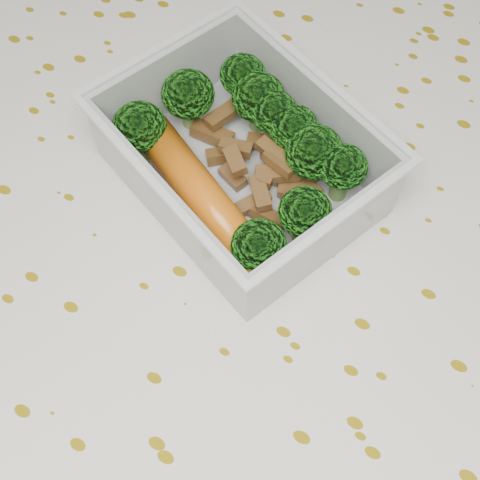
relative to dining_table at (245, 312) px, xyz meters
The scene contains 7 objects.
ground_plane 0.67m from the dining_table, ahead, with size 4.00×4.00×0.00m, color olive.
dining_table is the anchor object (origin of this frame).
tablecloth 0.05m from the dining_table, ahead, with size 1.46×0.96×0.19m.
lunch_container 0.12m from the dining_table, 122.22° to the left, with size 0.20×0.18×0.06m.
broccoli_florets 0.14m from the dining_table, 113.46° to the left, with size 0.16×0.14×0.04m.
meat_pile 0.12m from the dining_table, 105.86° to the left, with size 0.10×0.07×0.03m.
sausage 0.12m from the dining_table, 161.75° to the left, with size 0.13×0.08×0.03m.
Camera 1 is at (0.09, -0.17, 1.12)m, focal length 50.00 mm.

